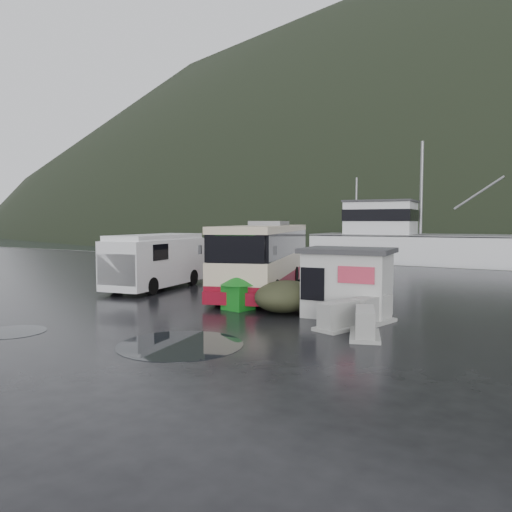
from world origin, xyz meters
The scene contains 14 objects.
ground centered at (0.00, 0.00, 0.00)m, with size 160.00×160.00×0.00m, color black.
harbor_water centered at (0.00, 110.00, 0.00)m, with size 300.00×180.00×0.02m, color black.
quay_edge centered at (0.00, 20.00, 0.00)m, with size 160.00×0.60×1.50m, color #999993.
coach_bus centered at (-0.29, 3.76, 0.00)m, with size 2.93×11.65×3.29m, color beige, non-canonical shape.
white_van centered at (-4.96, 1.26, 0.00)m, with size 2.18×6.33×2.65m, color white, non-canonical shape.
waste_bin_left centered at (6.12, -0.34, 0.00)m, with size 1.03×1.03×1.43m, color #14711B, non-canonical shape.
waste_bin_right centered at (1.58, -1.43, 0.00)m, with size 0.96×0.96×1.34m, color #14711B, non-canonical shape.
dome_tent centered at (3.27, -0.91, 0.00)m, with size 2.04×2.86×1.12m, color #31341F, non-canonical shape.
ticket_kiosk centered at (5.49, -0.55, 0.00)m, with size 3.00×2.28×2.35m, color silver, non-canonical shape.
jersey_barrier_a centered at (7.09, -3.31, 0.00)m, with size 0.83×1.65×0.83m, color #999993, non-canonical shape.
jersey_barrier_b centered at (6.62, -1.35, 0.00)m, with size 0.88×1.76×0.88m, color #999993, non-canonical shape.
jersey_barrier_c centered at (6.08, -2.62, 0.00)m, with size 0.85×1.69×0.85m, color #999993, non-canonical shape.
fishing_trawler centered at (4.79, 27.03, 0.00)m, with size 28.78×6.29×11.51m, color white, non-canonical shape.
puddles centered at (1.89, -7.01, 0.01)m, with size 7.89×4.07×0.01m.
Camera 1 is at (11.69, -16.67, 3.26)m, focal length 35.00 mm.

